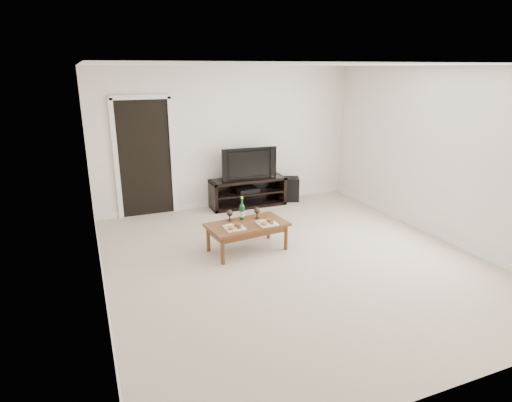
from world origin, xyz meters
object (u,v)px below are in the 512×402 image
object	(u,v)px
television	(248,163)
subwoofer	(291,189)
media_console	(248,192)
coffee_table	(247,237)

from	to	relation	value
television	subwoofer	size ratio (longest dim) A/B	2.24
media_console	coffee_table	distance (m)	2.10
television	coffee_table	distance (m)	2.20
television	subwoofer	xyz separation A→B (m)	(0.93, 0.02, -0.62)
television	media_console	bearing A→B (deg)	0.00
television	coffee_table	size ratio (longest dim) A/B	0.93
media_console	television	xyz separation A→B (m)	(0.00, 0.00, 0.58)
television	coffee_table	xyz separation A→B (m)	(-0.77, -1.96, -0.64)
subwoofer	media_console	bearing A→B (deg)	-156.94
television	coffee_table	world-z (taller)	television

